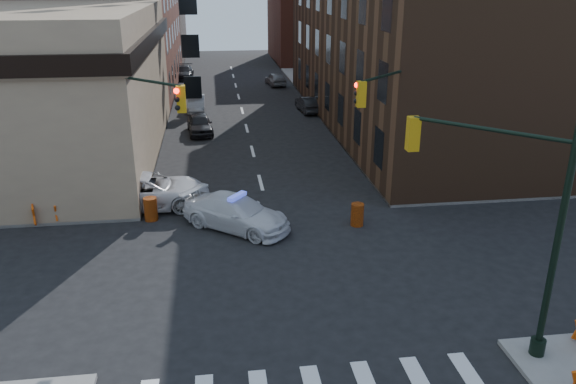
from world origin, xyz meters
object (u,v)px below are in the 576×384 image
object	(u,v)px
pickup	(147,191)
pedestrian_a	(108,188)
parked_car_wfar	(196,104)
pedestrian_b	(68,184)
barricade_nw_a	(81,208)
barrel_bank	(151,209)
barrel_road	(357,215)
parked_car_enear	(308,104)
police_car	(236,213)
parked_car_wnear	(200,124)

from	to	relation	value
pickup	pedestrian_a	xyz separation A→B (m)	(-1.77, -0.23, 0.31)
pedestrian_a	pickup	bearing A→B (deg)	49.40
parked_car_wfar	pedestrian_a	world-z (taller)	pedestrian_a
pedestrian_b	barricade_nw_a	world-z (taller)	pedestrian_b
pickup	barrel_bank	bearing A→B (deg)	-169.12
barrel_road	barricade_nw_a	bearing A→B (deg)	169.92
pickup	pedestrian_a	world-z (taller)	pedestrian_a
parked_car_enear	pedestrian_a	size ratio (longest dim) A/B	2.00
barrel_road	pedestrian_a	bearing A→B (deg)	163.95
pedestrian_a	barricade_nw_a	distance (m)	1.65
pickup	pedestrian_b	bearing A→B (deg)	74.47
pedestrian_b	parked_car_enear	bearing A→B (deg)	22.34
parked_car_enear	parked_car_wfar	bearing A→B (deg)	-14.60
parked_car_wfar	police_car	bearing A→B (deg)	-84.66
parked_car_wfar	parked_car_enear	size ratio (longest dim) A/B	1.00
parked_car_enear	pedestrian_b	bearing A→B (deg)	44.74
parked_car_wfar	barrel_road	xyz separation A→B (m)	(7.68, -24.53, -0.14)
pickup	parked_car_enear	xyz separation A→B (m)	(11.30, 19.52, -0.18)
parked_car_wfar	barrel_bank	xyz separation A→B (m)	(-1.68, -22.67, -0.11)
parked_car_wfar	parked_car_enear	distance (m)	9.43
pickup	parked_car_wfar	distance (m)	21.10
barrel_bank	parked_car_enear	bearing A→B (deg)	62.57
pickup	parked_car_wfar	xyz separation A→B (m)	(1.98, 21.00, -0.18)
pedestrian_a	police_car	bearing A→B (deg)	16.28
pickup	barricade_nw_a	world-z (taller)	pickup
pedestrian_a	barricade_nw_a	world-z (taller)	pedestrian_a
parked_car_enear	barrel_bank	world-z (taller)	parked_car_enear
pedestrian_b	pedestrian_a	bearing A→B (deg)	-60.43
police_car	pedestrian_b	world-z (taller)	pedestrian_b
barrel_bank	barricade_nw_a	size ratio (longest dim) A/B	0.92
police_car	pedestrian_a	bearing A→B (deg)	102.38
pedestrian_b	pickup	bearing A→B (deg)	-44.19
pedestrian_b	barrel_road	bearing A→B (deg)	-46.91
parked_car_enear	police_car	bearing A→B (deg)	67.02
pedestrian_b	barrel_bank	distance (m)	5.12
parked_car_wnear	barrel_road	world-z (taller)	parked_car_wnear
pickup	barricade_nw_a	size ratio (longest dim) A/B	5.01
pedestrian_b	barricade_nw_a	size ratio (longest dim) A/B	1.38
parked_car_wnear	barrel_bank	distance (m)	15.50
barrel_road	parked_car_wfar	bearing A→B (deg)	107.40
parked_car_wnear	parked_car_wfar	size ratio (longest dim) A/B	1.05
pedestrian_a	barrel_road	world-z (taller)	pedestrian_a
pedestrian_b	barricade_nw_a	xyz separation A→B (m)	(1.04, -2.44, -0.38)
pickup	pedestrian_b	xyz separation A→B (m)	(-3.95, 1.15, 0.14)
parked_car_wnear	barricade_nw_a	world-z (taller)	parked_car_wnear
police_car	barrel_road	size ratio (longest dim) A/B	4.90
police_car	barrel_bank	size ratio (longest dim) A/B	4.65
parked_car_enear	barrel_bank	xyz separation A→B (m)	(-11.00, -21.19, -0.11)
parked_car_enear	barricade_nw_a	world-z (taller)	parked_car_enear
parked_car_wnear	parked_car_wfar	xyz separation A→B (m)	(-0.38, 7.31, -0.05)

